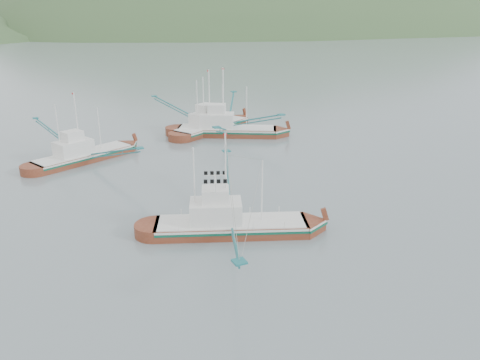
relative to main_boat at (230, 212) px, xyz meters
name	(u,v)px	position (x,y,z in m)	size (l,w,h in m)	color
ground	(268,233)	(3.08, -1.56, -2.04)	(1200.00, 1200.00, 0.00)	slate
main_boat	(230,212)	(0.00, 0.00, 0.00)	(14.15, 23.94, 10.09)	maroon
bg_boat_left	(82,146)	(-9.05, 28.25, 0.00)	(13.97, 23.53, 10.03)	maroon
bg_boat_right	(226,121)	(13.89, 32.82, 0.39)	(18.32, 26.80, 11.67)	maroon
bg_boat_far	(211,118)	(12.79, 36.51, 0.25)	(17.07, 25.38, 11.02)	maroon
headland_right	(275,30)	(243.08, 428.44, -2.04)	(684.00, 432.00, 306.00)	#34522A
ridge_distant	(58,29)	(33.08, 558.44, -2.04)	(960.00, 400.00, 240.00)	slate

